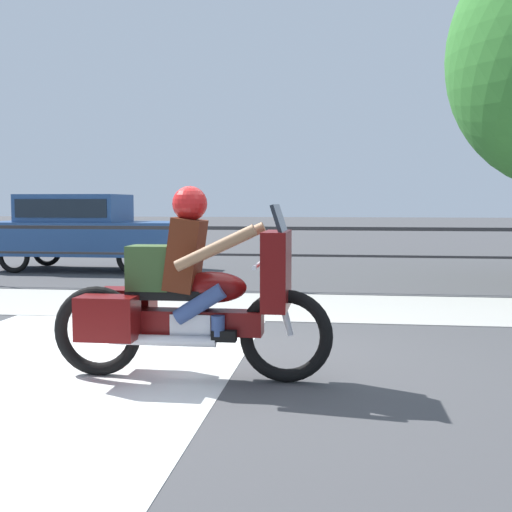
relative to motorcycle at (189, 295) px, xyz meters
name	(u,v)px	position (x,y,z in m)	size (l,w,h in m)	color
ground_plane	(205,365)	(0.03, 0.46, -0.71)	(120.00, 120.00, 0.00)	#424244
sidewalk_band	(254,305)	(0.03, 3.86, -0.70)	(44.00, 2.40, 0.01)	#A8A59E
crosswalk_band	(56,365)	(-1.31, 0.26, -0.71)	(3.28, 6.00, 0.01)	silver
fence_railing	(268,240)	(0.03, 5.58, 0.14)	(36.00, 0.05, 1.08)	#232326
motorcycle	(189,295)	(0.00, 0.00, 0.00)	(2.39, 0.76, 1.62)	black
parked_car	(82,227)	(-4.35, 8.23, 0.23)	(4.18, 1.67, 1.66)	#284C84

